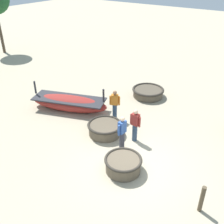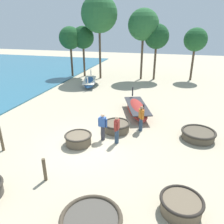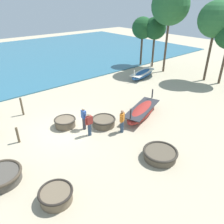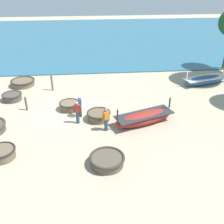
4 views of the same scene
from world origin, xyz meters
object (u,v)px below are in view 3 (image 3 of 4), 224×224
tree_rightmost (170,6)px  coracle_front_left (65,122)px  long_boat_white_hull (142,111)px  tree_tall_back (216,20)px  mooring_post_mid_beach (18,135)px  coracle_front_right (56,195)px  coracle_beside_post (160,154)px  coracle_far_right (104,122)px  mooring_post_inland (22,106)px  tree_leftmost (155,29)px  fisherman_crouching (122,121)px  tree_right_mid (143,28)px  coracle_tilted (1,176)px  long_boat_green_hull (143,74)px  fisherman_standing_left (84,118)px  fisherman_standing_right (89,124)px

tree_rightmost → coracle_front_left: bearing=-76.5°
long_boat_white_hull → tree_tall_back: tree_tall_back is taller
long_boat_white_hull → mooring_post_mid_beach: size_ratio=4.27×
coracle_front_right → coracle_beside_post: bearing=79.3°
coracle_far_right → mooring_post_inland: (-5.01, -3.60, 0.37)m
coracle_front_right → tree_rightmost: tree_rightmost is taller
tree_leftmost → tree_rightmost: bearing=-14.5°
mooring_post_inland → mooring_post_mid_beach: size_ratio=1.33×
coracle_beside_post → coracle_far_right: 4.62m
tree_tall_back → tree_leftmost: (-6.90, -0.26, -1.39)m
coracle_far_right → long_boat_white_hull: bearing=75.5°
mooring_post_mid_beach → fisherman_crouching: bearing=60.3°
tree_right_mid → mooring_post_inland: bearing=-77.4°
mooring_post_mid_beach → tree_right_mid: tree_right_mid is taller
coracle_front_left → long_boat_white_hull: bearing=64.7°
coracle_beside_post → coracle_tilted: coracle_tilted is taller
tree_leftmost → tree_rightmost: tree_rightmost is taller
long_boat_green_hull → tree_tall_back: (4.75, 4.28, 5.51)m
tree_leftmost → fisherman_standing_left: bearing=-64.8°
coracle_far_right → fisherman_standing_left: 1.43m
fisherman_crouching → tree_leftmost: tree_leftmost is taller
long_boat_white_hull → fisherman_crouching: 2.63m
coracle_front_left → mooring_post_inland: size_ratio=1.06×
coracle_far_right → fisherman_standing_right: size_ratio=1.03×
coracle_front_right → fisherman_crouching: bearing=110.8°
fisherman_standing_right → tree_right_mid: (-9.01, 14.12, 3.62)m
tree_right_mid → tree_tall_back: 8.36m
coracle_front_left → tree_leftmost: tree_leftmost is taller
mooring_post_inland → tree_leftmost: (-2.37, 17.08, 3.80)m
coracle_tilted → mooring_post_mid_beach: mooring_post_mid_beach is taller
tree_right_mid → fisherman_standing_right: bearing=-57.5°
coracle_beside_post → fisherman_crouching: bearing=176.9°
fisherman_crouching → coracle_beside_post: bearing=-3.1°
fisherman_standing_left → tree_tall_back: size_ratio=0.21×
long_boat_white_hull → fisherman_crouching: (0.63, -2.52, 0.42)m
coracle_beside_post → tree_leftmost: tree_leftmost is taller
long_boat_green_hull → fisherman_crouching: fisherman_crouching is taller
coracle_far_right → fisherman_standing_right: bearing=-75.8°
long_boat_white_hull → fisherman_standing_left: (-1.22, -4.16, 0.42)m
coracle_beside_post → long_boat_green_hull: bearing=136.9°
mooring_post_inland → tree_right_mid: tree_right_mid is taller
fisherman_standing_right → tree_rightmost: size_ratio=0.18×
coracle_front_left → coracle_far_right: (1.58, 2.03, -0.01)m
coracle_front_left → fisherman_standing_left: 1.46m
fisherman_standing_left → mooring_post_inland: bearing=-152.5°
coracle_far_right → tree_tall_back: 14.83m
coracle_front_right → mooring_post_inland: mooring_post_inland is taller
coracle_front_right → coracle_tilted: 3.05m
long_boat_green_hull → tree_right_mid: tree_right_mid is taller
coracle_beside_post → tree_tall_back: tree_tall_back is taller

